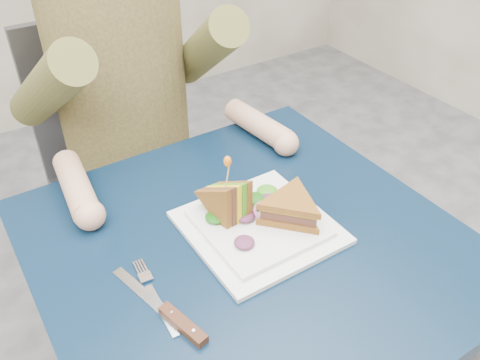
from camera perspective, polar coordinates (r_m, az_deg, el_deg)
table at (r=1.01m, az=1.01°, el=-10.05°), size 0.75×0.75×0.73m
chair at (r=1.56m, az=-13.11°, el=2.99°), size 0.42×0.40×0.93m
diner at (r=1.29m, az=-13.51°, el=14.50°), size 0.54×0.59×0.74m
plate at (r=0.97m, az=2.11°, el=-5.16°), size 0.26×0.26×0.02m
sandwich_flat at (r=0.95m, az=5.74°, el=-3.17°), size 0.19×0.19×0.05m
sandwich_upright at (r=0.95m, az=-1.33°, el=-2.47°), size 0.08×0.13×0.13m
fork at (r=0.86m, az=-9.45°, el=-12.92°), size 0.03×0.18×0.01m
knife at (r=0.83m, az=-7.39°, el=-15.07°), size 0.07×0.22×0.02m
toothpick at (r=0.91m, az=-1.39°, el=0.65°), size 0.01×0.01×0.06m
toothpick_frill at (r=0.89m, az=-1.41°, el=2.10°), size 0.01×0.01×0.02m
lettuce_spill at (r=0.96m, az=2.05°, el=-3.78°), size 0.15×0.13×0.02m
onion_ring at (r=0.96m, az=2.72°, el=-3.50°), size 0.04×0.04×0.02m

